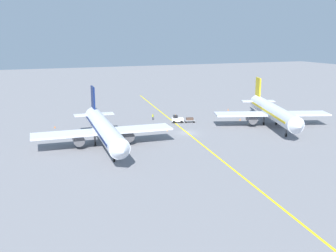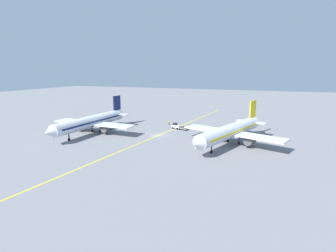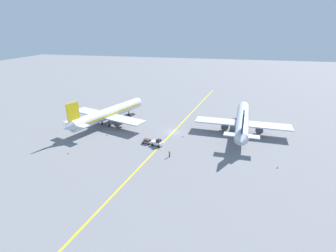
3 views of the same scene
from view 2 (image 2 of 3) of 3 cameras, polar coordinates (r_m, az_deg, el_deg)
ground_plane at (r=79.80m, az=-2.27°, el=-2.08°), size 400.00×400.00×0.00m
apron_yellow_centreline at (r=79.80m, az=-2.27°, el=-2.08°), size 15.55×119.09×0.01m
airplane_at_gate at (r=71.45m, az=13.63°, el=-1.04°), size 28.20×34.60×10.60m
airplane_adjacent_stand at (r=85.42m, az=-16.18°, el=0.94°), size 28.22×35.52×10.60m
baggage_tug_white at (r=88.69m, az=1.77°, el=-0.04°), size 3.30×2.44×2.11m
baggage_cart_trailing at (r=86.86m, az=3.52°, el=-0.41°), size 2.89×2.09×1.24m
ground_crew_worker at (r=95.35m, az=0.23°, el=0.83°), size 0.47×0.41×1.68m
traffic_cone_near_nose at (r=106.82m, az=-12.59°, el=1.41°), size 0.32×0.32×0.55m
traffic_cone_mid_apron at (r=93.91m, az=15.86°, el=-0.21°), size 0.32×0.32×0.55m
traffic_cone_by_wingtip at (r=84.13m, az=-3.65°, el=-1.16°), size 0.32×0.32×0.55m
traffic_cone_far_edge at (r=81.33m, az=11.93°, el=-1.87°), size 0.32×0.32×0.55m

